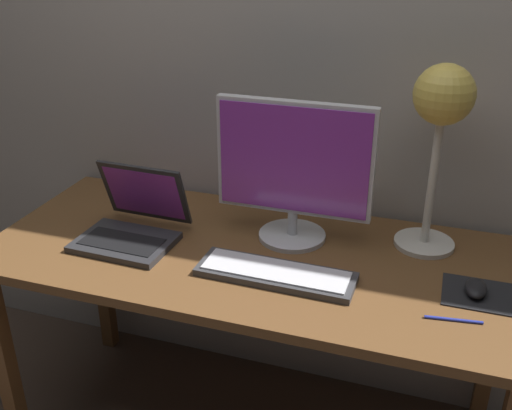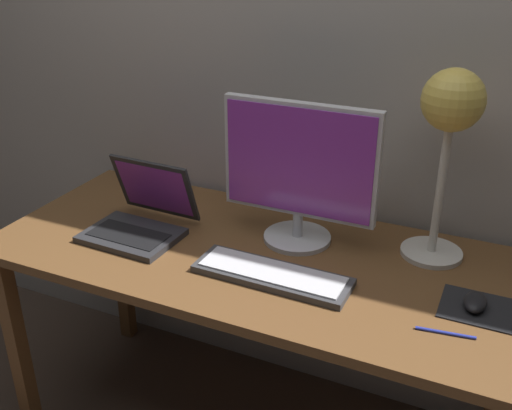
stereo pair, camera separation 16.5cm
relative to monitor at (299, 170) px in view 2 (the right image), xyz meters
The scene contains 9 objects.
back_wall 0.44m from the monitor, 107.55° to the left, with size 4.80×0.06×2.60m, color #A8A099.
desk 0.35m from the monitor, 126.85° to the right, with size 1.60×0.70×0.74m.
monitor is the anchor object (origin of this frame).
keyboard_main 0.32m from the monitor, 85.84° to the right, with size 0.44×0.15×0.03m.
laptop 0.52m from the monitor, 163.26° to the right, with size 0.30×0.29×0.22m.
desk_lamp 0.44m from the monitor, 11.49° to the left, with size 0.18×0.18×0.55m.
mousepad 0.62m from the monitor, 15.09° to the right, with size 0.20×0.16×0.00m, color black.
mouse 0.60m from the monitor, 15.66° to the right, with size 0.06×0.10×0.03m, color black.
pen 0.62m from the monitor, 30.63° to the right, with size 0.01×0.01×0.14m, color #2633A5.
Camera 2 is at (0.65, -1.41, 1.63)m, focal length 41.87 mm.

